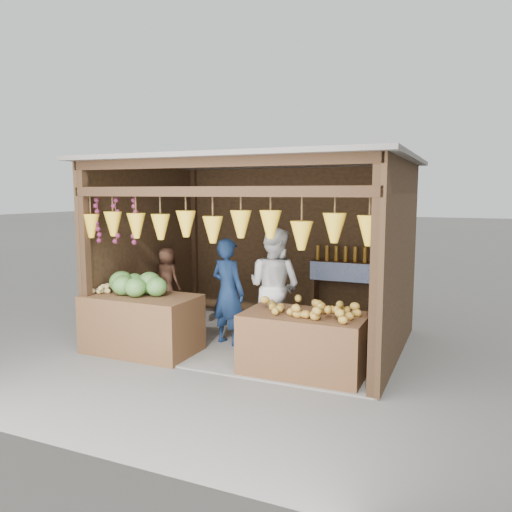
{
  "coord_description": "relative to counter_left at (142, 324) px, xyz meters",
  "views": [
    {
      "loc": [
        2.84,
        -6.63,
        2.19
      ],
      "look_at": [
        -0.01,
        -0.1,
        1.28
      ],
      "focal_mm": 35.0,
      "sensor_mm": 36.0,
      "label": 1
    }
  ],
  "objects": [
    {
      "name": "ground",
      "position": [
        1.27,
        1.13,
        -0.4
      ],
      "size": [
        80.0,
        80.0,
        0.0
      ],
      "primitive_type": "plane",
      "color": "#514F49",
      "rests_on": "ground"
    },
    {
      "name": "stall_structure",
      "position": [
        1.24,
        1.09,
        1.27
      ],
      "size": [
        4.3,
        3.3,
        2.66
      ],
      "color": "slate",
      "rests_on": "ground"
    },
    {
      "name": "back_shelf",
      "position": [
        2.32,
        2.42,
        0.48
      ],
      "size": [
        1.25,
        0.32,
        1.32
      ],
      "color": "#382314",
      "rests_on": "ground"
    },
    {
      "name": "counter_left",
      "position": [
        0.0,
        0.0,
        0.0
      ],
      "size": [
        1.53,
        0.85,
        0.79
      ],
      "primitive_type": "cube",
      "color": "#492D18",
      "rests_on": "ground"
    },
    {
      "name": "counter_right",
      "position": [
        2.31,
        0.1,
        -0.03
      ],
      "size": [
        1.47,
        0.85,
        0.74
      ],
      "primitive_type": "cube",
      "color": "#51321B",
      "rests_on": "ground"
    },
    {
      "name": "stool",
      "position": [
        -0.49,
        1.36,
        -0.26
      ],
      "size": [
        0.29,
        0.29,
        0.27
      ],
      "primitive_type": "cube",
      "color": "black",
      "rests_on": "ground"
    },
    {
      "name": "man_standing",
      "position": [
        0.94,
        0.76,
        0.38
      ],
      "size": [
        0.64,
        0.51,
        1.55
      ],
      "primitive_type": "imported",
      "rotation": [
        0.0,
        0.0,
        2.86
      ],
      "color": "#122343",
      "rests_on": "ground"
    },
    {
      "name": "woman_standing",
      "position": [
        1.55,
        1.04,
        0.45
      ],
      "size": [
        0.94,
        0.8,
        1.7
      ],
      "primitive_type": "imported",
      "rotation": [
        0.0,
        0.0,
        2.93
      ],
      "color": "white",
      "rests_on": "ground"
    },
    {
      "name": "vendor_seated",
      "position": [
        -0.49,
        1.36,
        0.39
      ],
      "size": [
        0.56,
        0.43,
        1.02
      ],
      "primitive_type": "imported",
      "rotation": [
        0.0,
        0.0,
        2.91
      ],
      "color": "#523020",
      "rests_on": "stool"
    },
    {
      "name": "melon_pile",
      "position": [
        -0.08,
        0.04,
        0.56
      ],
      "size": [
        1.0,
        0.5,
        0.32
      ],
      "primitive_type": null,
      "color": "#1F5316",
      "rests_on": "counter_left"
    },
    {
      "name": "tanfruit_pile",
      "position": [
        -0.58,
        -0.07,
        0.46
      ],
      "size": [
        0.34,
        0.4,
        0.13
      ],
      "primitive_type": null,
      "color": "tan",
      "rests_on": "counter_left"
    },
    {
      "name": "mango_pile",
      "position": [
        2.37,
        0.08,
        0.46
      ],
      "size": [
        1.4,
        0.64,
        0.22
      ],
      "primitive_type": null,
      "color": "#D24F1C",
      "rests_on": "counter_right"
    }
  ]
}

